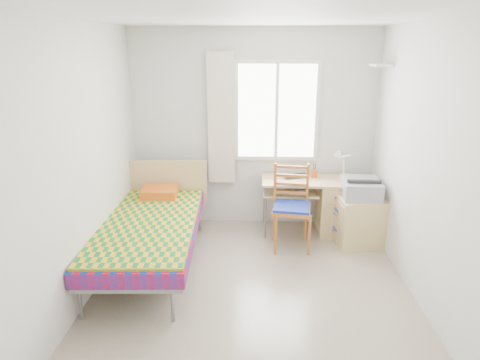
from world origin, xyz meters
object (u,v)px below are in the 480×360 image
Objects in this scene: bed at (151,226)px; chair at (292,202)px; desk at (329,204)px; cabinet at (359,221)px; printer at (361,188)px.

bed is 2.17× the size of chair.
desk is (2.12, 0.93, -0.07)m from bed.
chair reaches higher than cabinet.
printer is at bearing 16.72° from chair.
chair is (-0.52, -0.42, 0.18)m from desk.
printer is at bearing -42.91° from desk.
chair reaches higher than bed.
cabinet is (0.32, -0.34, -0.09)m from desk.
bed is 1.92× the size of desk.
desk is 1.86× the size of cabinet.
printer is at bearing 87.11° from cabinet.
desk is 0.55m from printer.
printer reaches higher than desk.
bed reaches higher than printer.
bed is 1.68m from chair.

